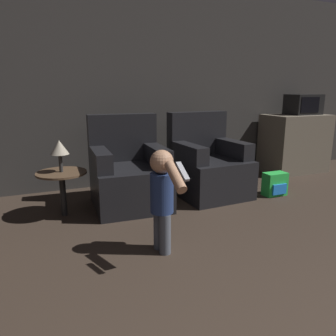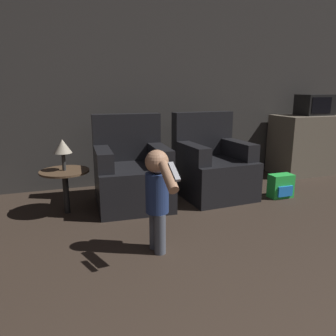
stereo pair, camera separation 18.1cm
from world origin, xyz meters
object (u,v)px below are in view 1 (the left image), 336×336
object	(u,v)px
armchair_right	(208,167)
lamp	(59,148)
toy_backpack	(275,184)
microwave	(303,104)
armchair_left	(129,175)
person_toddler	(162,193)

from	to	relation	value
armchair_right	lamp	xyz separation A→B (m)	(-1.71, -0.06, 0.36)
toy_backpack	lamp	world-z (taller)	lamp
toy_backpack	microwave	distance (m)	1.73
microwave	lamp	size ratio (longest dim) A/B	1.54
toy_backpack	lamp	bearing A→B (deg)	172.62
armchair_left	armchair_right	bearing A→B (deg)	3.28
toy_backpack	microwave	xyz separation A→B (m)	(1.20, 0.87, 0.90)
toy_backpack	armchair_left	bearing A→B (deg)	167.87
person_toddler	microwave	xyz separation A→B (m)	(2.98, 1.66, 0.55)
armchair_right	microwave	world-z (taller)	microwave
armchair_right	lamp	size ratio (longest dim) A/B	3.09
armchair_left	lamp	bearing A→B (deg)	-172.26
person_toddler	microwave	size ratio (longest dim) A/B	1.66
armchair_left	lamp	world-z (taller)	armchair_left
armchair_right	person_toddler	xyz separation A→B (m)	(-1.06, -1.16, 0.14)
armchair_right	lamp	distance (m)	1.74
armchair_left	person_toddler	xyz separation A→B (m)	(-0.06, -1.16, 0.14)
lamp	toy_backpack	bearing A→B (deg)	-7.38
toy_backpack	microwave	world-z (taller)	microwave
armchair_left	armchair_right	size ratio (longest dim) A/B	1.00
toy_backpack	lamp	distance (m)	2.52
person_toddler	toy_backpack	xyz separation A→B (m)	(1.79, 0.79, -0.35)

